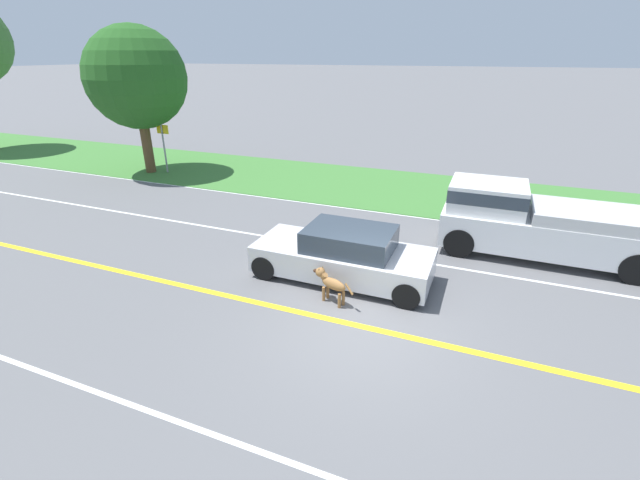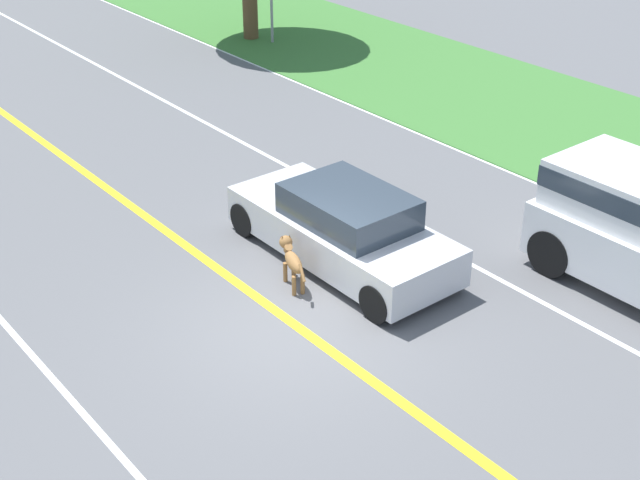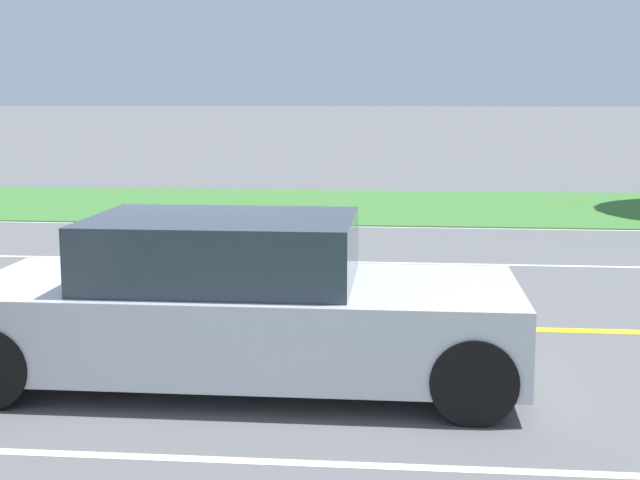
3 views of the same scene
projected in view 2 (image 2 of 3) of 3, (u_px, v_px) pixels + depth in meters
ground_plane at (297, 326)px, 13.79m from camera, size 400.00×400.00×0.00m
centre_divider_line at (297, 326)px, 13.79m from camera, size 0.18×160.00×0.01m
lane_edge_line_right at (576, 199)px, 17.64m from camera, size 0.14×160.00×0.01m
lane_dash_same_dir at (454, 255)px, 15.71m from camera, size 0.10×160.00×0.01m
lane_dash_oncoming at (89, 420)px, 11.86m from camera, size 0.10×160.00×0.01m
ego_car at (343, 228)px, 15.26m from camera, size 1.80×4.42×1.37m
dog at (292, 259)px, 14.63m from camera, size 0.48×1.12×0.79m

